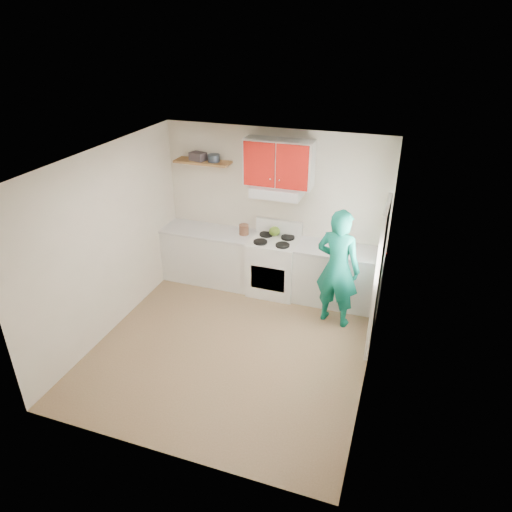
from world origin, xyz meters
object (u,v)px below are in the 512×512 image
at_px(stove, 274,266).
at_px(tin, 214,158).
at_px(kettle, 275,231).
at_px(crock, 244,230).
at_px(person, 338,268).

distance_m(stove, tin, 1.96).
xyz_separation_m(kettle, crock, (-0.48, -0.11, -0.00)).
height_order(tin, kettle, tin).
xyz_separation_m(stove, crock, (-0.53, 0.07, 0.53)).
relative_size(tin, person, 0.11).
distance_m(tin, person, 2.57).
relative_size(tin, kettle, 1.05).
xyz_separation_m(tin, crock, (0.53, -0.12, -1.10)).
bearing_deg(stove, tin, 170.31).
relative_size(stove, person, 0.52).
bearing_deg(crock, person, -19.98).
distance_m(tin, crock, 1.23).
height_order(kettle, person, person).
xyz_separation_m(stove, person, (1.10, -0.53, 0.43)).
height_order(stove, crock, crock).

